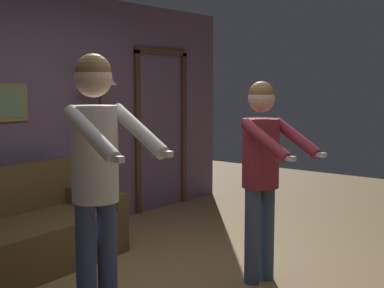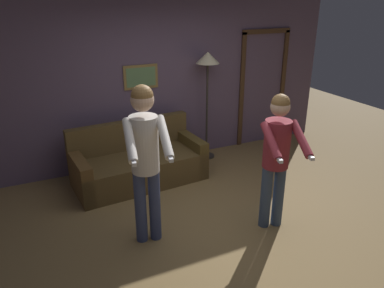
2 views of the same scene
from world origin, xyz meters
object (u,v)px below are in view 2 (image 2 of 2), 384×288
at_px(couch, 139,164).
at_px(person_standing_right, 277,151).
at_px(torchiere_lamp, 208,68).
at_px(person_standing_left, 145,151).

height_order(couch, person_standing_right, person_standing_right).
bearing_deg(couch, person_standing_right, -58.90).
height_order(torchiere_lamp, person_standing_left, person_standing_left).
relative_size(couch, torchiere_lamp, 1.09).
bearing_deg(person_standing_right, person_standing_left, 166.05).
bearing_deg(person_standing_left, couch, 76.76).
bearing_deg(person_standing_left, torchiere_lamp, 47.58).
xyz_separation_m(torchiere_lamp, person_standing_left, (-1.68, -1.84, -0.42)).
relative_size(couch, person_standing_right, 1.19).
bearing_deg(couch, torchiere_lamp, 15.90).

